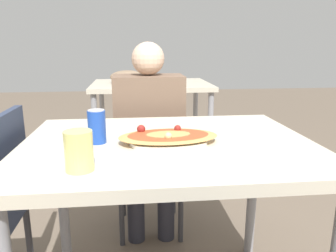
{
  "coord_description": "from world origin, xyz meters",
  "views": [
    {
      "loc": [
        -0.13,
        -1.19,
        1.13
      ],
      "look_at": [
        0.0,
        -0.01,
        0.83
      ],
      "focal_mm": 35.0,
      "sensor_mm": 36.0,
      "label": 1
    }
  ],
  "objects_px": {
    "pizza_main": "(168,138)",
    "drink_glass": "(79,151)",
    "dining_table": "(168,162)",
    "soda_can": "(97,127)",
    "person_seated": "(149,126)",
    "chair_far_seated": "(149,149)"
  },
  "relations": [
    {
      "from": "dining_table",
      "to": "soda_can",
      "type": "xyz_separation_m",
      "value": [
        -0.26,
        0.01,
        0.15
      ]
    },
    {
      "from": "dining_table",
      "to": "person_seated",
      "type": "bearing_deg",
      "value": 93.59
    },
    {
      "from": "chair_far_seated",
      "to": "soda_can",
      "type": "bearing_deg",
      "value": 73.25
    },
    {
      "from": "pizza_main",
      "to": "soda_can",
      "type": "height_order",
      "value": "soda_can"
    },
    {
      "from": "person_seated",
      "to": "soda_can",
      "type": "xyz_separation_m",
      "value": [
        -0.22,
        -0.63,
        0.16
      ]
    },
    {
      "from": "chair_far_seated",
      "to": "pizza_main",
      "type": "relative_size",
      "value": 2.3
    },
    {
      "from": "drink_glass",
      "to": "dining_table",
      "type": "bearing_deg",
      "value": 43.22
    },
    {
      "from": "chair_far_seated",
      "to": "soda_can",
      "type": "height_order",
      "value": "soda_can"
    },
    {
      "from": "person_seated",
      "to": "pizza_main",
      "type": "relative_size",
      "value": 3.01
    },
    {
      "from": "dining_table",
      "to": "drink_glass",
      "type": "relative_size",
      "value": 9.24
    },
    {
      "from": "person_seated",
      "to": "pizza_main",
      "type": "distance_m",
      "value": 0.67
    },
    {
      "from": "chair_far_seated",
      "to": "pizza_main",
      "type": "xyz_separation_m",
      "value": [
        0.04,
        -0.77,
        0.3
      ]
    },
    {
      "from": "soda_can",
      "to": "drink_glass",
      "type": "bearing_deg",
      "value": -94.82
    },
    {
      "from": "drink_glass",
      "to": "pizza_main",
      "type": "bearing_deg",
      "value": 41.1
    },
    {
      "from": "dining_table",
      "to": "soda_can",
      "type": "height_order",
      "value": "soda_can"
    },
    {
      "from": "pizza_main",
      "to": "drink_glass",
      "type": "height_order",
      "value": "drink_glass"
    },
    {
      "from": "pizza_main",
      "to": "soda_can",
      "type": "xyz_separation_m",
      "value": [
        -0.26,
        0.03,
        0.04
      ]
    },
    {
      "from": "person_seated",
      "to": "pizza_main",
      "type": "xyz_separation_m",
      "value": [
        0.04,
        -0.65,
        0.12
      ]
    },
    {
      "from": "dining_table",
      "to": "drink_glass",
      "type": "bearing_deg",
      "value": -136.78
    },
    {
      "from": "person_seated",
      "to": "soda_can",
      "type": "relative_size",
      "value": 9.16
    },
    {
      "from": "chair_far_seated",
      "to": "person_seated",
      "type": "distance_m",
      "value": 0.21
    },
    {
      "from": "pizza_main",
      "to": "chair_far_seated",
      "type": "bearing_deg",
      "value": 92.92
    }
  ]
}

